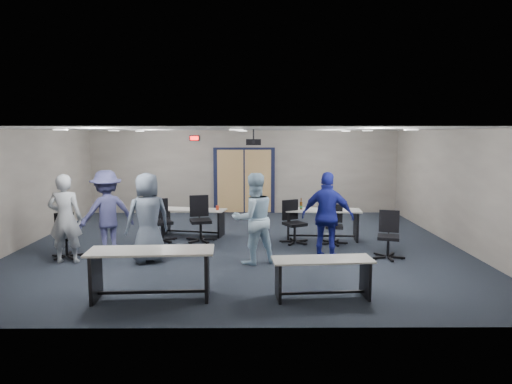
{
  "coord_description": "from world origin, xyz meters",
  "views": [
    {
      "loc": [
        0.28,
        -10.37,
        2.61
      ],
      "look_at": [
        0.35,
        -0.3,
        1.31
      ],
      "focal_mm": 32.0,
      "sensor_mm": 36.0,
      "label": 1
    }
  ],
  "objects_px": {
    "table_front_right": "(322,271)",
    "chair_back_d": "(334,225)",
    "table_front_left": "(152,265)",
    "chair_back_a": "(162,221)",
    "table_back_left": "(193,217)",
    "person_gray": "(65,219)",
    "person_lightblue": "(254,219)",
    "person_plaid": "(148,218)",
    "chair_back_b": "(201,219)",
    "table_back_right": "(322,219)",
    "person_back": "(107,213)",
    "person_navy": "(328,216)",
    "chair_loose_left": "(66,236)",
    "chair_loose_right": "(388,235)",
    "chair_back_c": "(295,222)"
  },
  "relations": [
    {
      "from": "table_front_right",
      "to": "chair_back_d",
      "type": "distance_m",
      "value": 3.66
    },
    {
      "from": "table_front_left",
      "to": "chair_back_a",
      "type": "bearing_deg",
      "value": 95.72
    },
    {
      "from": "table_back_left",
      "to": "person_gray",
      "type": "distance_m",
      "value": 3.37
    },
    {
      "from": "table_front_left",
      "to": "chair_back_a",
      "type": "relative_size",
      "value": 1.95
    },
    {
      "from": "chair_back_a",
      "to": "chair_back_d",
      "type": "bearing_deg",
      "value": -30.21
    },
    {
      "from": "table_back_left",
      "to": "table_front_right",
      "type": "bearing_deg",
      "value": -47.99
    },
    {
      "from": "chair_back_a",
      "to": "person_lightblue",
      "type": "height_order",
      "value": "person_lightblue"
    },
    {
      "from": "chair_back_d",
      "to": "person_plaid",
      "type": "bearing_deg",
      "value": -150.55
    },
    {
      "from": "person_lightblue",
      "to": "person_plaid",
      "type": "bearing_deg",
      "value": -24.55
    },
    {
      "from": "table_front_right",
      "to": "chair_back_b",
      "type": "xyz_separation_m",
      "value": [
        -2.36,
        3.84,
        0.11
      ]
    },
    {
      "from": "chair_back_a",
      "to": "table_back_right",
      "type": "bearing_deg",
      "value": -24.16
    },
    {
      "from": "table_back_left",
      "to": "chair_back_d",
      "type": "height_order",
      "value": "chair_back_d"
    },
    {
      "from": "table_back_left",
      "to": "person_back",
      "type": "bearing_deg",
      "value": -119.13
    },
    {
      "from": "person_gray",
      "to": "person_back",
      "type": "xyz_separation_m",
      "value": [
        0.64,
        0.63,
        0.01
      ]
    },
    {
      "from": "person_gray",
      "to": "person_navy",
      "type": "relative_size",
      "value": 0.99
    },
    {
      "from": "table_front_left",
      "to": "table_front_right",
      "type": "height_order",
      "value": "table_front_left"
    },
    {
      "from": "table_back_left",
      "to": "person_lightblue",
      "type": "distance_m",
      "value": 3.01
    },
    {
      "from": "table_front_right",
      "to": "person_back",
      "type": "distance_m",
      "value": 5.04
    },
    {
      "from": "chair_back_b",
      "to": "table_back_right",
      "type": "bearing_deg",
      "value": -11.54
    },
    {
      "from": "chair_back_b",
      "to": "person_plaid",
      "type": "distance_m",
      "value": 1.98
    },
    {
      "from": "chair_back_a",
      "to": "chair_back_b",
      "type": "bearing_deg",
      "value": -26.96
    },
    {
      "from": "table_front_left",
      "to": "person_lightblue",
      "type": "height_order",
      "value": "person_lightblue"
    },
    {
      "from": "chair_back_a",
      "to": "person_gray",
      "type": "xyz_separation_m",
      "value": [
        -1.58,
        -1.8,
        0.39
      ]
    },
    {
      "from": "table_front_right",
      "to": "table_back_right",
      "type": "relative_size",
      "value": 0.85
    },
    {
      "from": "table_back_left",
      "to": "person_lightblue",
      "type": "relative_size",
      "value": 0.96
    },
    {
      "from": "chair_loose_left",
      "to": "person_navy",
      "type": "bearing_deg",
      "value": -30.06
    },
    {
      "from": "chair_back_a",
      "to": "person_gray",
      "type": "distance_m",
      "value": 2.42
    },
    {
      "from": "table_back_left",
      "to": "table_back_right",
      "type": "distance_m",
      "value": 3.27
    },
    {
      "from": "person_navy",
      "to": "table_back_right",
      "type": "bearing_deg",
      "value": -74.82
    },
    {
      "from": "table_front_right",
      "to": "chair_loose_right",
      "type": "bearing_deg",
      "value": 48.58
    },
    {
      "from": "table_back_left",
      "to": "chair_back_b",
      "type": "xyz_separation_m",
      "value": [
        0.27,
        -0.69,
        0.08
      ]
    },
    {
      "from": "table_back_right",
      "to": "chair_back_a",
      "type": "relative_size",
      "value": 1.86
    },
    {
      "from": "table_front_left",
      "to": "person_navy",
      "type": "relative_size",
      "value": 1.09
    },
    {
      "from": "table_front_left",
      "to": "table_back_left",
      "type": "height_order",
      "value": "table_front_left"
    },
    {
      "from": "chair_loose_left",
      "to": "person_gray",
      "type": "xyz_separation_m",
      "value": [
        0.16,
        -0.37,
        0.44
      ]
    },
    {
      "from": "table_back_right",
      "to": "chair_back_b",
      "type": "xyz_separation_m",
      "value": [
        -2.95,
        -0.15,
        0.03
      ]
    },
    {
      "from": "person_plaid",
      "to": "person_lightblue",
      "type": "relative_size",
      "value": 1.0
    },
    {
      "from": "table_back_right",
      "to": "chair_back_d",
      "type": "relative_size",
      "value": 2.06
    },
    {
      "from": "chair_back_b",
      "to": "person_lightblue",
      "type": "distance_m",
      "value": 2.28
    },
    {
      "from": "chair_back_d",
      "to": "person_back",
      "type": "bearing_deg",
      "value": -160.63
    },
    {
      "from": "chair_back_a",
      "to": "chair_back_c",
      "type": "distance_m",
      "value": 3.2
    },
    {
      "from": "chair_back_b",
      "to": "chair_loose_left",
      "type": "height_order",
      "value": "chair_back_b"
    },
    {
      "from": "chair_back_b",
      "to": "person_lightblue",
      "type": "height_order",
      "value": "person_lightblue"
    },
    {
      "from": "table_front_left",
      "to": "chair_loose_left",
      "type": "bearing_deg",
      "value": 130.76
    },
    {
      "from": "table_front_right",
      "to": "chair_loose_left",
      "type": "xyz_separation_m",
      "value": [
        -5.03,
        2.42,
        0.03
      ]
    },
    {
      "from": "chair_back_b",
      "to": "person_gray",
      "type": "bearing_deg",
      "value": -159.03
    },
    {
      "from": "table_back_left",
      "to": "chair_back_a",
      "type": "xyz_separation_m",
      "value": [
        -0.67,
        -0.68,
        0.04
      ]
    },
    {
      "from": "table_back_right",
      "to": "person_gray",
      "type": "relative_size",
      "value": 1.05
    },
    {
      "from": "chair_loose_left",
      "to": "person_lightblue",
      "type": "distance_m",
      "value": 4.0
    },
    {
      "from": "chair_loose_left",
      "to": "table_back_left",
      "type": "bearing_deg",
      "value": 13.47
    }
  ]
}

